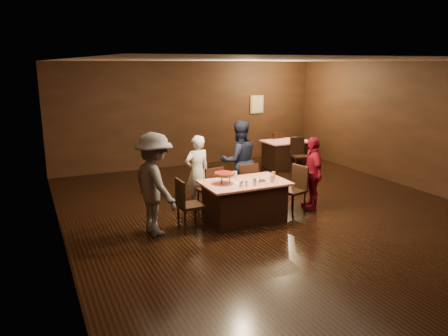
{
  "coord_description": "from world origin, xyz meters",
  "views": [
    {
      "loc": [
        -4.42,
        -6.94,
        2.96
      ],
      "look_at": [
        -1.03,
        0.41,
        1.0
      ],
      "focal_mm": 35.0,
      "sensor_mm": 36.0,
      "label": 1
    }
  ],
  "objects_px": {
    "glass_front_right": "(272,179)",
    "plate_empty": "(266,176)",
    "chair_far_left": "(210,189)",
    "diner_navy_hoodie": "(239,161)",
    "diner_white_jacket": "(197,172)",
    "main_table": "(244,201)",
    "glass_amber": "(273,175)",
    "chair_end_left": "(190,204)",
    "pizza_stand": "(224,174)",
    "chair_end_right": "(293,190)",
    "glass_front_left": "(255,182)",
    "chair_back_near": "(299,155)",
    "diner_grey_knit": "(155,184)",
    "chair_far_right": "(245,184)",
    "back_table": "(286,154)",
    "diner_red_shirt": "(312,173)",
    "chair_back_far": "(275,147)",
    "glass_back": "(235,175)"
  },
  "relations": [
    {
      "from": "chair_far_left",
      "to": "pizza_stand",
      "type": "height_order",
      "value": "pizza_stand"
    },
    {
      "from": "diner_white_jacket",
      "to": "pizza_stand",
      "type": "bearing_deg",
      "value": 88.66
    },
    {
      "from": "diner_white_jacket",
      "to": "main_table",
      "type": "bearing_deg",
      "value": 106.91
    },
    {
      "from": "plate_empty",
      "to": "glass_amber",
      "type": "relative_size",
      "value": 1.79
    },
    {
      "from": "chair_far_left",
      "to": "chair_end_left",
      "type": "xyz_separation_m",
      "value": [
        -0.7,
        -0.75,
        0.0
      ]
    },
    {
      "from": "back_table",
      "to": "diner_white_jacket",
      "type": "bearing_deg",
      "value": -147.75
    },
    {
      "from": "chair_back_near",
      "to": "diner_navy_hoodie",
      "type": "relative_size",
      "value": 0.54
    },
    {
      "from": "chair_far_right",
      "to": "diner_navy_hoodie",
      "type": "relative_size",
      "value": 0.54
    },
    {
      "from": "back_table",
      "to": "pizza_stand",
      "type": "height_order",
      "value": "pizza_stand"
    },
    {
      "from": "back_table",
      "to": "diner_red_shirt",
      "type": "distance_m",
      "value": 3.72
    },
    {
      "from": "diner_navy_hoodie",
      "to": "diner_red_shirt",
      "type": "relative_size",
      "value": 1.17
    },
    {
      "from": "main_table",
      "to": "chair_far_right",
      "type": "xyz_separation_m",
      "value": [
        0.4,
        0.75,
        0.09
      ]
    },
    {
      "from": "chair_back_near",
      "to": "glass_front_right",
      "type": "distance_m",
      "value": 4.03
    },
    {
      "from": "diner_red_shirt",
      "to": "pizza_stand",
      "type": "height_order",
      "value": "diner_red_shirt"
    },
    {
      "from": "chair_end_left",
      "to": "diner_white_jacket",
      "type": "bearing_deg",
      "value": -28.54
    },
    {
      "from": "chair_end_left",
      "to": "back_table",
      "type": "bearing_deg",
      "value": -52.25
    },
    {
      "from": "chair_back_near",
      "to": "diner_grey_knit",
      "type": "distance_m",
      "value": 5.55
    },
    {
      "from": "diner_white_jacket",
      "to": "glass_front_right",
      "type": "bearing_deg",
      "value": 117.39
    },
    {
      "from": "glass_front_right",
      "to": "plate_empty",
      "type": "bearing_deg",
      "value": 75.96
    },
    {
      "from": "chair_far_right",
      "to": "plate_empty",
      "type": "xyz_separation_m",
      "value": [
        0.15,
        -0.6,
        0.3
      ]
    },
    {
      "from": "glass_front_left",
      "to": "glass_front_right",
      "type": "bearing_deg",
      "value": 7.13
    },
    {
      "from": "back_table",
      "to": "diner_red_shirt",
      "type": "relative_size",
      "value": 0.86
    },
    {
      "from": "chair_back_near",
      "to": "glass_amber",
      "type": "distance_m",
      "value": 3.78
    },
    {
      "from": "chair_end_right",
      "to": "glass_front_right",
      "type": "height_order",
      "value": "chair_end_right"
    },
    {
      "from": "diner_grey_knit",
      "to": "chair_far_left",
      "type": "bearing_deg",
      "value": -75.17
    },
    {
      "from": "diner_red_shirt",
      "to": "glass_amber",
      "type": "xyz_separation_m",
      "value": [
        -1.0,
        -0.12,
        0.09
      ]
    },
    {
      "from": "glass_amber",
      "to": "chair_back_near",
      "type": "bearing_deg",
      "value": 47.84
    },
    {
      "from": "main_table",
      "to": "back_table",
      "type": "height_order",
      "value": "same"
    },
    {
      "from": "chair_back_far",
      "to": "diner_white_jacket",
      "type": "relative_size",
      "value": 0.62
    },
    {
      "from": "chair_back_near",
      "to": "glass_front_right",
      "type": "bearing_deg",
      "value": -120.35
    },
    {
      "from": "glass_amber",
      "to": "glass_back",
      "type": "xyz_separation_m",
      "value": [
        -0.65,
        0.35,
        0.0
      ]
    },
    {
      "from": "chair_far_left",
      "to": "glass_amber",
      "type": "relative_size",
      "value": 6.79
    },
    {
      "from": "chair_back_near",
      "to": "plate_empty",
      "type": "bearing_deg",
      "value": -123.37
    },
    {
      "from": "chair_far_left",
      "to": "chair_end_right",
      "type": "distance_m",
      "value": 1.68
    },
    {
      "from": "chair_end_left",
      "to": "pizza_stand",
      "type": "xyz_separation_m",
      "value": [
        0.7,
        0.05,
        0.48
      ]
    },
    {
      "from": "diner_red_shirt",
      "to": "pizza_stand",
      "type": "relative_size",
      "value": 3.96
    },
    {
      "from": "chair_far_right",
      "to": "plate_empty",
      "type": "distance_m",
      "value": 0.69
    },
    {
      "from": "main_table",
      "to": "chair_back_far",
      "type": "bearing_deg",
      "value": 52.27
    },
    {
      "from": "pizza_stand",
      "to": "glass_front_left",
      "type": "xyz_separation_m",
      "value": [
        0.45,
        -0.35,
        -0.11
      ]
    },
    {
      "from": "chair_end_left",
      "to": "glass_back",
      "type": "bearing_deg",
      "value": -75.45
    },
    {
      "from": "chair_back_far",
      "to": "glass_back",
      "type": "bearing_deg",
      "value": 44.42
    },
    {
      "from": "chair_end_right",
      "to": "diner_white_jacket",
      "type": "relative_size",
      "value": 0.62
    },
    {
      "from": "chair_back_near",
      "to": "chair_back_far",
      "type": "height_order",
      "value": "same"
    },
    {
      "from": "chair_end_left",
      "to": "pizza_stand",
      "type": "height_order",
      "value": "pizza_stand"
    },
    {
      "from": "chair_far_left",
      "to": "diner_navy_hoodie",
      "type": "relative_size",
      "value": 0.54
    },
    {
      "from": "chair_back_far",
      "to": "glass_amber",
      "type": "height_order",
      "value": "chair_back_far"
    },
    {
      "from": "main_table",
      "to": "glass_amber",
      "type": "distance_m",
      "value": 0.75
    },
    {
      "from": "diner_navy_hoodie",
      "to": "plate_empty",
      "type": "distance_m",
      "value": 1.06
    },
    {
      "from": "diner_grey_knit",
      "to": "plate_empty",
      "type": "bearing_deg",
      "value": -100.37
    },
    {
      "from": "diner_white_jacket",
      "to": "diner_grey_knit",
      "type": "xyz_separation_m",
      "value": [
        -1.21,
        -1.07,
        0.15
      ]
    }
  ]
}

